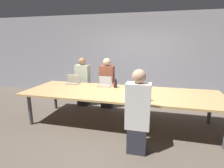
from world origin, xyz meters
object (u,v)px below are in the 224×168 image
laptop_far_left (73,81)px  person_near_midright (138,113)px  laptop_near_midright (140,97)px  stapler (134,92)px  laptop_far_midleft (105,83)px  cup_near_midright (125,96)px  bottle_far_midleft (116,84)px  person_far_left (83,83)px  person_far_midleft (107,84)px  cup_far_midleft (115,85)px

laptop_far_left → person_near_midright: size_ratio=0.24×
laptop_near_midright → stapler: (-0.17, 0.42, -0.04)m
person_near_midright → laptop_far_midleft: 1.76m
cup_near_midright → bottle_far_midleft: bearing=116.6°
person_near_midright → laptop_near_midright: bearing=-88.5°
laptop_far_left → laptop_near_midright: 2.12m
bottle_far_midleft → person_far_left: bearing=151.0°
person_far_midleft → stapler: size_ratio=9.57×
cup_near_midright → bottle_far_midleft: 0.85m
person_far_left → laptop_far_midleft: bearing=-31.9°
person_far_left → person_near_midright: 2.69m
person_far_left → bottle_far_midleft: person_far_left is taller
laptop_far_midleft → stapler: (0.80, -0.52, -0.04)m
laptop_near_midright → person_far_midleft: 1.82m
cup_far_midleft → stapler: size_ratio=0.68×
person_far_left → laptop_far_midleft: (0.84, -0.52, 0.14)m
laptop_far_left → cup_far_midleft: bearing=-3.3°
laptop_far_midleft → person_far_midleft: size_ratio=0.23×
laptop_near_midright → stapler: bearing=-68.1°
cup_far_midleft → cup_near_midright: bearing=-63.7°
person_near_midright → laptop_far_midleft: size_ratio=4.28×
person_far_left → person_near_midright: size_ratio=0.99×
person_far_midleft → laptop_far_midleft: bearing=-79.6°
cup_far_midleft → laptop_far_left: bearing=176.7°
stapler → person_far_left: bearing=147.5°
cup_far_midleft → laptop_far_midleft: bearing=174.3°
person_far_left → laptop_near_midright: (1.81, -1.46, 0.14)m
person_far_midleft → cup_far_midleft: bearing=-56.6°
bottle_far_midleft → stapler: size_ratio=1.48×
person_far_midleft → cup_far_midleft: size_ratio=14.07×
laptop_far_left → laptop_far_midleft: laptop_far_left is taller
laptop_near_midright → person_far_midleft: person_far_midleft is taller
person_far_left → cup_far_midleft: 1.24m
laptop_near_midright → bottle_far_midleft: size_ratio=1.63×
laptop_far_midleft → person_near_midright: bearing=-55.8°
person_near_midright → person_far_left: bearing=-47.2°
person_far_left → laptop_far_left: bearing=-97.1°
laptop_far_left → stapler: bearing=-18.2°
laptop_far_midleft → cup_far_midleft: size_ratio=3.30×
person_far_left → cup_near_midright: person_far_left is taller
laptop_far_left → person_far_midleft: bearing=30.8°
person_far_left → stapler: size_ratio=9.55×
cup_far_midleft → stapler: 0.73m
person_far_left → cup_far_midleft: (1.11, -0.55, 0.12)m
cup_near_midright → person_far_midleft: person_far_midleft is taller
laptop_far_midleft → person_far_left: bearing=148.1°
laptop_far_midleft → bottle_far_midleft: bearing=-20.0°
laptop_near_midright → person_far_left: bearing=-38.9°
person_near_midright → cup_far_midleft: (-0.72, 1.43, 0.12)m
person_far_left → laptop_far_midleft: size_ratio=4.25×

